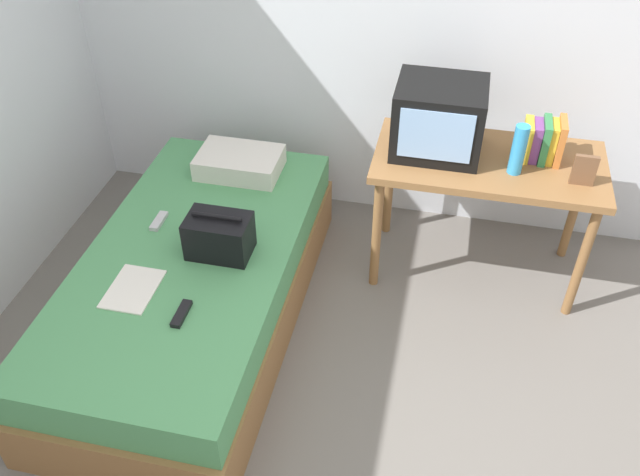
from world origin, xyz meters
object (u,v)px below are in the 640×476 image
bed (194,288)px  book_row (543,141)px  magazine (133,289)px  pillow (240,163)px  remote_dark (181,314)px  tv (439,118)px  remote_silver (159,221)px  desk (487,174)px  water_bottle (518,150)px  picture_frame (584,170)px  handbag (219,236)px

bed → book_row: size_ratio=8.99×
magazine → bed: bearing=63.8°
pillow → remote_dark: pillow is taller
bed → tv: bearing=35.1°
pillow → remote_silver: 0.60m
book_row → desk: bearing=-166.0°
pillow → water_bottle: bearing=-2.9°
desk → remote_silver: bearing=-160.8°
tv → picture_frame: 0.73m
water_bottle → remote_silver: (-1.71, -0.46, -0.38)m
bed → tv: tv is taller
picture_frame → remote_silver: picture_frame is taller
magazine → remote_silver: remote_silver is taller
bed → handbag: size_ratio=6.67×
tv → picture_frame: tv is taller
book_row → pillow: size_ratio=0.49×
water_bottle → magazine: size_ratio=0.89×
magazine → desk: bearing=34.3°
book_row → handbag: (-1.45, -0.76, -0.26)m
picture_frame → handbag: size_ratio=0.53×
bed → tv: 1.49m
water_bottle → pillow: size_ratio=0.57×
book_row → remote_dark: book_row is taller
pillow → remote_dark: (0.09, -1.12, -0.05)m
pillow → remote_dark: 1.12m
remote_dark → remote_silver: 0.68m
tv → magazine: tv is taller
tv → magazine: 1.69m
picture_frame → magazine: size_ratio=0.54×
desk → remote_dark: (-1.24, -1.14, -0.15)m
desk → remote_silver: desk is taller
remote_dark → picture_frame: bearing=31.2°
magazine → pillow: bearing=79.8°
remote_silver → book_row: bearing=18.5°
book_row → remote_silver: 1.97m
tv → remote_dark: tv is taller
book_row → remote_dark: size_ratio=1.43×
handbag → magazine: size_ratio=1.03×
bed → picture_frame: size_ratio=12.67×
book_row → remote_dark: 1.94m
tv → pillow: size_ratio=0.97×
handbag → magazine: handbag is taller
bed → magazine: magazine is taller
bed → remote_silver: bearing=141.7°
remote_dark → remote_silver: (-0.35, 0.58, 0.00)m
water_bottle → book_row: (0.12, 0.15, -0.03)m
picture_frame → magazine: picture_frame is taller
desk → pillow: bearing=-179.1°
magazine → remote_dark: 0.29m
bed → magazine: (-0.15, -0.30, 0.25)m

